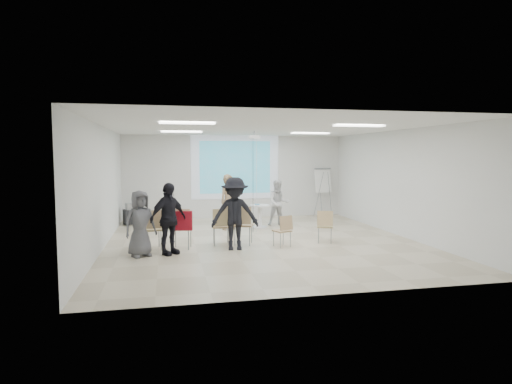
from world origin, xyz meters
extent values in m
cube|color=beige|center=(0.00, 0.00, -0.05)|extent=(8.00, 9.00, 0.10)
cube|color=white|center=(0.00, 0.00, 3.05)|extent=(8.00, 9.00, 0.10)
cube|color=silver|center=(0.00, 4.55, 1.50)|extent=(8.00, 0.10, 3.00)
cube|color=silver|center=(-4.05, 0.00, 1.50)|extent=(0.10, 9.00, 3.00)
cube|color=silver|center=(4.05, 0.00, 1.50)|extent=(0.10, 9.00, 3.00)
cube|color=silver|center=(0.00, 4.49, 1.85)|extent=(3.20, 0.01, 2.30)
cube|color=#369FBA|center=(0.00, 4.47, 1.85)|extent=(2.60, 0.01, 1.90)
cylinder|color=white|center=(0.38, 2.04, 0.03)|extent=(0.49, 0.49, 0.05)
cylinder|color=white|center=(0.38, 2.04, 0.36)|extent=(0.13, 0.13, 0.66)
cylinder|color=white|center=(0.38, 2.04, 0.71)|extent=(0.66, 0.66, 0.04)
cube|color=white|center=(0.43, 2.01, 0.74)|extent=(0.22, 0.17, 0.01)
cube|color=#3F92BE|center=(0.31, 2.11, 0.75)|extent=(0.16, 0.22, 0.02)
imported|color=#977D5D|center=(-0.60, 2.00, 0.97)|extent=(0.84, 0.72, 1.93)
imported|color=silver|center=(1.08, 2.38, 0.82)|extent=(0.83, 0.69, 1.65)
cube|color=silver|center=(-0.42, 2.25, 1.27)|extent=(0.09, 0.14, 0.04)
cube|color=silver|center=(0.90, 2.63, 1.11)|extent=(0.05, 0.12, 0.04)
cube|color=tan|center=(-2.82, -0.39, 0.49)|extent=(0.52, 0.52, 0.04)
cube|color=tan|center=(-2.79, -0.60, 0.76)|extent=(0.47, 0.16, 0.44)
cylinder|color=#969A9E|center=(-2.98, -0.60, 0.24)|extent=(0.03, 0.03, 0.48)
cylinder|color=#919499|center=(-2.61, -0.54, 0.24)|extent=(0.03, 0.03, 0.48)
cylinder|color=#97999F|center=(-3.04, -0.23, 0.24)|extent=(0.03, 0.03, 0.48)
cylinder|color=gray|center=(-2.67, -0.18, 0.24)|extent=(0.03, 0.03, 0.48)
cube|color=tan|center=(-2.12, -0.45, 0.50)|extent=(0.55, 0.55, 0.04)
cube|color=tan|center=(-2.16, -0.66, 0.78)|extent=(0.48, 0.18, 0.44)
cylinder|color=#919499|center=(-2.34, -0.59, 0.24)|extent=(0.03, 0.03, 0.49)
cylinder|color=gray|center=(-1.97, -0.67, 0.24)|extent=(0.03, 0.03, 0.49)
cylinder|color=gray|center=(-2.27, -0.22, 0.24)|extent=(0.03, 0.03, 0.49)
cylinder|color=gray|center=(-1.90, -0.30, 0.24)|extent=(0.03, 0.03, 0.49)
cube|color=tan|center=(-1.12, -0.20, 0.47)|extent=(0.47, 0.47, 0.04)
cube|color=tan|center=(-1.13, -0.41, 0.73)|extent=(0.45, 0.12, 0.42)
cylinder|color=gray|center=(-1.31, -0.36, 0.23)|extent=(0.02, 0.02, 0.46)
cylinder|color=gray|center=(-0.95, -0.39, 0.23)|extent=(0.02, 0.02, 0.46)
cylinder|color=gray|center=(-1.29, -0.01, 0.23)|extent=(0.02, 0.02, 0.46)
cylinder|color=#919399|center=(-0.93, -0.03, 0.23)|extent=(0.02, 0.02, 0.46)
cube|color=tan|center=(-0.56, -0.26, 0.50)|extent=(0.59, 0.59, 0.04)
cube|color=tan|center=(-0.63, -0.48, 0.78)|extent=(0.47, 0.24, 0.45)
cylinder|color=gray|center=(-0.79, -0.38, 0.24)|extent=(0.03, 0.03, 0.49)
cylinder|color=gray|center=(-0.44, -0.50, 0.24)|extent=(0.03, 0.03, 0.49)
cylinder|color=gray|center=(-0.68, -0.03, 0.24)|extent=(0.03, 0.03, 0.49)
cylinder|color=#92949A|center=(-0.32, -0.14, 0.24)|extent=(0.03, 0.03, 0.49)
cube|color=tan|center=(0.34, -0.74, 0.40)|extent=(0.48, 0.48, 0.04)
cube|color=tan|center=(0.40, -0.90, 0.62)|extent=(0.37, 0.20, 0.35)
cylinder|color=gray|center=(0.25, -0.93, 0.19)|extent=(0.03, 0.03, 0.39)
cylinder|color=gray|center=(0.54, -0.83, 0.19)|extent=(0.03, 0.03, 0.39)
cylinder|color=gray|center=(0.15, -0.65, 0.19)|extent=(0.03, 0.03, 0.39)
cylinder|color=gray|center=(0.43, -0.55, 0.19)|extent=(0.03, 0.03, 0.39)
cube|color=tan|center=(1.57, -0.49, 0.43)|extent=(0.52, 0.52, 0.04)
cube|color=tan|center=(1.50, -0.67, 0.67)|extent=(0.40, 0.22, 0.38)
cylinder|color=gray|center=(1.36, -0.58, 0.21)|extent=(0.03, 0.03, 0.42)
cylinder|color=gray|center=(1.67, -0.70, 0.21)|extent=(0.03, 0.03, 0.42)
cylinder|color=gray|center=(1.48, -0.28, 0.21)|extent=(0.03, 0.03, 0.42)
cylinder|color=#96999F|center=(1.78, -0.40, 0.21)|extent=(0.03, 0.03, 0.42)
cube|color=maroon|center=(-2.12, -0.67, 0.72)|extent=(0.50, 0.20, 0.46)
imported|color=black|center=(-1.12, -0.18, 0.51)|extent=(0.36, 0.27, 0.03)
imported|color=black|center=(-2.44, -1.03, 0.95)|extent=(1.28, 1.20, 1.90)
imported|color=black|center=(-0.86, -0.84, 0.99)|extent=(1.35, 0.82, 1.99)
imported|color=#5A5A5F|center=(-3.06, -1.09, 0.84)|extent=(0.97, 0.84, 1.68)
cylinder|color=gray|center=(3.06, 4.05, 0.84)|extent=(0.34, 0.16, 1.66)
cylinder|color=gray|center=(3.52, 4.12, 0.84)|extent=(0.29, 0.24, 1.66)
cylinder|color=gray|center=(3.24, 4.38, 0.84)|extent=(0.08, 0.37, 1.66)
cube|color=white|center=(3.27, 4.20, 1.36)|extent=(0.68, 0.29, 0.93)
cube|color=gray|center=(3.27, 4.23, 1.78)|extent=(0.68, 0.16, 0.06)
cube|color=black|center=(-3.62, 3.58, 0.27)|extent=(0.57, 0.52, 0.47)
cube|color=gray|center=(-3.62, 3.58, 0.61)|extent=(0.41, 0.38, 0.21)
cylinder|color=black|center=(-3.75, 3.38, 0.03)|extent=(0.07, 0.07, 0.06)
cylinder|color=black|center=(-3.39, 3.51, 0.03)|extent=(0.07, 0.07, 0.06)
cylinder|color=black|center=(-3.84, 3.65, 0.03)|extent=(0.07, 0.07, 0.06)
cylinder|color=black|center=(-3.49, 3.78, 0.03)|extent=(0.07, 0.07, 0.06)
cube|color=white|center=(0.10, 1.50, 2.82)|extent=(0.30, 0.25, 0.10)
cylinder|color=gray|center=(0.10, 1.50, 2.93)|extent=(0.04, 0.04, 0.14)
cylinder|color=black|center=(0.04, 1.42, 1.39)|extent=(0.01, 0.01, 2.77)
cylinder|color=white|center=(0.14, 1.40, 1.39)|extent=(0.01, 0.01, 2.77)
cube|color=white|center=(-2.00, 2.00, 2.97)|extent=(1.20, 0.30, 0.02)
cube|color=white|center=(2.00, 2.00, 2.97)|extent=(1.20, 0.30, 0.02)
cube|color=white|center=(-2.00, -1.50, 2.97)|extent=(1.20, 0.30, 0.02)
cube|color=white|center=(2.00, -1.50, 2.97)|extent=(1.20, 0.30, 0.02)
camera|label=1|loc=(-2.46, -10.93, 2.27)|focal=30.00mm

